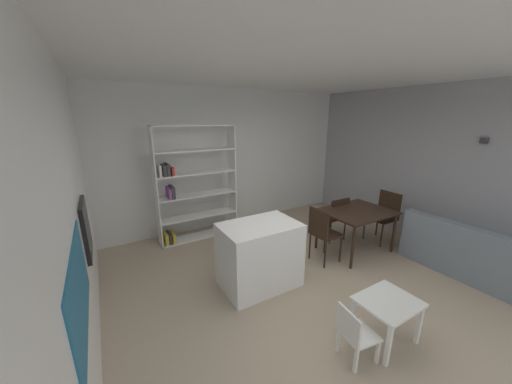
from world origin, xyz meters
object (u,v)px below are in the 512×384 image
(kitchen_island, at_px, (259,255))
(dining_chair_window_side, at_px, (385,212))
(dining_table, at_px, (357,214))
(dining_chair_far, at_px, (335,215))
(dining_chair_island_side, at_px, (322,231))
(open_bookshelf, at_px, (191,187))
(child_table, at_px, (387,307))
(sofa, at_px, (488,263))
(child_chair_left, at_px, (354,332))
(built_in_oven, at_px, (86,228))

(kitchen_island, bearing_deg, dining_chair_window_side, 0.01)
(kitchen_island, xyz_separation_m, dining_table, (1.95, 0.00, 0.22))
(dining_chair_far, xyz_separation_m, dining_chair_island_side, (-0.78, -0.48, 0.04))
(open_bookshelf, distance_m, dining_chair_window_side, 3.64)
(child_table, relative_size, sofa, 0.28)
(open_bookshelf, xyz_separation_m, dining_chair_island_side, (1.47, -1.92, -0.48))
(dining_chair_window_side, bearing_deg, dining_chair_far, -119.51)
(kitchen_island, distance_m, dining_table, 1.96)
(dining_chair_window_side, bearing_deg, open_bookshelf, -120.79)
(kitchen_island, relative_size, dining_chair_island_side, 1.13)
(open_bookshelf, height_order, child_chair_left, open_bookshelf)
(built_in_oven, relative_size, dining_chair_far, 0.73)
(kitchen_island, relative_size, dining_table, 0.90)
(child_table, bearing_deg, dining_chair_far, 56.19)
(child_table, relative_size, dining_chair_island_side, 0.64)
(child_chair_left, bearing_deg, built_in_oven, 56.52)
(open_bookshelf, bearing_deg, dining_chair_far, -32.60)
(child_chair_left, relative_size, dining_table, 0.49)
(dining_chair_island_side, distance_m, sofa, 2.33)
(dining_table, bearing_deg, dining_chair_window_side, -0.17)
(built_in_oven, height_order, child_chair_left, built_in_oven)
(child_table, xyz_separation_m, sofa, (2.25, -0.07, -0.13))
(dining_table, bearing_deg, built_in_oven, 173.79)
(child_chair_left, xyz_separation_m, dining_chair_island_side, (1.02, 1.49, 0.24))
(kitchen_island, xyz_separation_m, child_chair_left, (0.14, -1.49, -0.14))
(open_bookshelf, height_order, dining_chair_island_side, open_bookshelf)
(dining_chair_far, distance_m, dining_chair_window_side, 0.93)
(kitchen_island, height_order, dining_chair_far, kitchen_island)
(dining_table, bearing_deg, kitchen_island, -179.91)
(dining_chair_window_side, height_order, sofa, dining_chair_window_side)
(open_bookshelf, xyz_separation_m, child_table, (0.93, -3.43, -0.62))
(built_in_oven, height_order, dining_chair_island_side, built_in_oven)
(dining_chair_island_side, bearing_deg, dining_chair_window_side, -90.95)
(dining_table, xyz_separation_m, sofa, (0.92, -1.57, -0.40))
(kitchen_island, height_order, dining_table, kitchen_island)
(built_in_oven, bearing_deg, open_bookshelf, 42.72)
(child_table, bearing_deg, built_in_oven, 142.94)
(dining_chair_far, bearing_deg, dining_chair_island_side, 33.00)
(dining_chair_island_side, height_order, dining_chair_window_side, dining_chair_window_side)
(open_bookshelf, distance_m, dining_table, 2.99)
(built_in_oven, distance_m, open_bookshelf, 2.21)
(open_bookshelf, xyz_separation_m, dining_chair_window_side, (3.06, -1.92, -0.47))
(built_in_oven, relative_size, child_table, 1.05)
(built_in_oven, xyz_separation_m, child_table, (2.55, -1.93, -0.72))
(dining_chair_island_side, bearing_deg, dining_table, -90.81)
(child_table, height_order, dining_chair_far, dining_chair_far)
(child_table, xyz_separation_m, dining_chair_far, (1.33, 1.98, 0.11))
(kitchen_island, bearing_deg, dining_chair_island_side, 0.08)
(kitchen_island, bearing_deg, dining_chair_far, 13.84)
(dining_chair_far, relative_size, sofa, 0.40)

